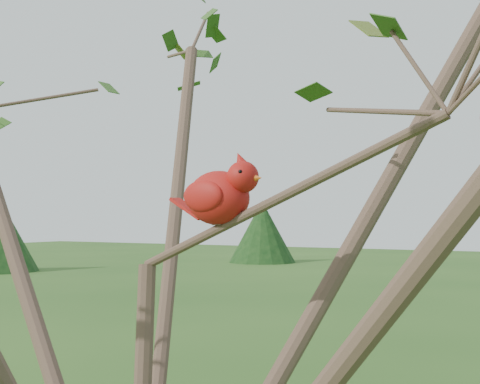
# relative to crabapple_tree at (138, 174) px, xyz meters

# --- Properties ---
(crabapple_tree) EXTENTS (2.35, 2.05, 2.95)m
(crabapple_tree) POSITION_rel_crabapple_tree_xyz_m (0.00, 0.00, 0.00)
(crabapple_tree) COLOR #433024
(crabapple_tree) RESTS_ON ground
(cardinal) EXTENTS (0.21, 0.11, 0.15)m
(cardinal) POSITION_rel_crabapple_tree_xyz_m (0.11, 0.11, -0.04)
(cardinal) COLOR red
(cardinal) RESTS_ON ground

